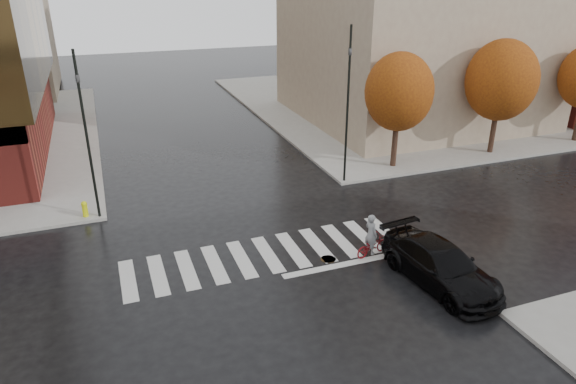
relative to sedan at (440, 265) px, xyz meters
name	(u,v)px	position (x,y,z in m)	size (l,w,h in m)	color
ground	(272,260)	(-5.28, 3.65, -0.75)	(120.00, 120.00, 0.00)	black
sidewalk_ne	(420,100)	(15.72, 24.65, -0.68)	(30.00, 30.00, 0.15)	gray
crosswalk	(268,254)	(-5.28, 4.15, -0.75)	(12.00, 3.00, 0.01)	silver
tree_ne_a	(399,92)	(4.72, 11.05, 3.70)	(3.80, 3.80, 6.50)	black
tree_ne_b	(501,80)	(11.72, 11.05, 3.87)	(4.20, 4.20, 6.89)	black
sedan	(440,265)	(0.00, 0.00, 0.00)	(2.11, 5.18, 1.50)	black
cyclist	(372,241)	(-1.35, 2.65, -0.13)	(1.69, 0.93, 1.82)	maroon
traffic_light_nw	(85,126)	(-11.58, 9.95, 3.73)	(0.20, 0.17, 7.56)	black
traffic_light_ne	(348,94)	(1.02, 9.95, 4.11)	(0.22, 0.24, 8.10)	black
fire_hydrant	(85,208)	(-12.17, 10.15, -0.19)	(0.27, 0.27, 0.76)	#CFD70C
manhole	(328,259)	(-3.13, 2.93, -0.75)	(0.61, 0.61, 0.01)	#48331A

